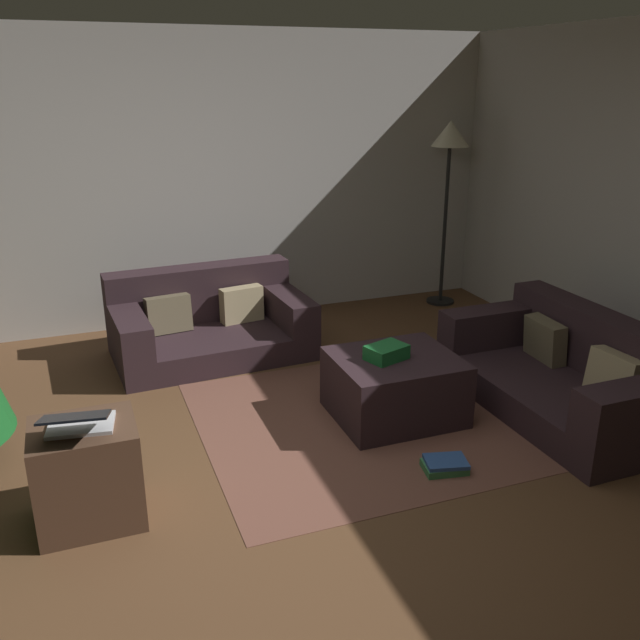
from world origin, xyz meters
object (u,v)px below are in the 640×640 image
object	(u,v)px
ottoman	(395,387)
side_table	(88,474)
gift_box	(387,352)
tv_remote	(394,347)
laptop	(79,422)
book_stack	(445,465)
corner_lamp	(450,149)
couch_left	(208,323)
couch_right	(570,373)

from	to	relation	value
ottoman	side_table	bearing A→B (deg)	-166.47
gift_box	tv_remote	size ratio (longest dim) A/B	1.62
laptop	book_stack	world-z (taller)	laptop
side_table	ottoman	bearing A→B (deg)	13.53
side_table	corner_lamp	distance (m)	4.55
side_table	corner_lamp	bearing A→B (deg)	35.66
ottoman	laptop	size ratio (longest dim) A/B	1.95
ottoman	gift_box	size ratio (longest dim) A/B	3.14
couch_left	tv_remote	bearing A→B (deg)	121.03
couch_right	book_stack	world-z (taller)	couch_right
laptop	couch_left	bearing A→B (deg)	63.46
book_stack	laptop	bearing A→B (deg)	174.36
laptop	corner_lamp	xyz separation A→B (m)	(3.56, 2.60, 0.94)
couch_right	corner_lamp	world-z (taller)	corner_lamp
couch_right	corner_lamp	size ratio (longest dim) A/B	0.96
ottoman	laptop	world-z (taller)	laptop
laptop	book_stack	size ratio (longest dim) A/B	1.46
ottoman	corner_lamp	xyz separation A→B (m)	(1.56, 2.07, 1.32)
tv_remote	corner_lamp	xyz separation A→B (m)	(1.50, 1.93, 1.10)
tv_remote	corner_lamp	distance (m)	2.68
couch_left	gift_box	distance (m)	1.83
couch_right	couch_left	bearing A→B (deg)	47.67
couch_right	book_stack	size ratio (longest dim) A/B	6.06
laptop	couch_right	bearing A→B (deg)	4.09
couch_left	book_stack	distance (m)	2.51
couch_right	laptop	xyz separation A→B (m)	(-3.20, -0.23, 0.34)
couch_left	ottoman	size ratio (longest dim) A/B	1.99
couch_right	tv_remote	bearing A→B (deg)	67.81
gift_box	laptop	xyz separation A→B (m)	(-1.93, -0.53, 0.12)
ottoman	tv_remote	world-z (taller)	tv_remote
couch_left	side_table	bearing A→B (deg)	59.58
gift_box	corner_lamp	size ratio (longest dim) A/B	0.14
gift_box	couch_right	bearing A→B (deg)	-13.29
couch_right	tv_remote	world-z (taller)	couch_right
couch_left	corner_lamp	size ratio (longest dim) A/B	0.90
couch_left	book_stack	size ratio (longest dim) A/B	5.68
couch_left	corner_lamp	world-z (taller)	corner_lamp
gift_box	laptop	distance (m)	2.00
couch_left	gift_box	size ratio (longest dim) A/B	6.24
couch_left	gift_box	bearing A→B (deg)	114.91
gift_box	side_table	bearing A→B (deg)	-166.14
ottoman	laptop	distance (m)	2.11
book_stack	corner_lamp	distance (m)	3.55
laptop	corner_lamp	world-z (taller)	corner_lamp
gift_box	tv_remote	distance (m)	0.20
ottoman	book_stack	xyz separation A→B (m)	(-0.03, -0.73, -0.18)
couch_left	corner_lamp	xyz separation A→B (m)	(2.50, 0.48, 1.28)
couch_left	tv_remote	world-z (taller)	couch_left
book_stack	corner_lamp	world-z (taller)	corner_lamp
side_table	laptop	distance (m)	0.33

